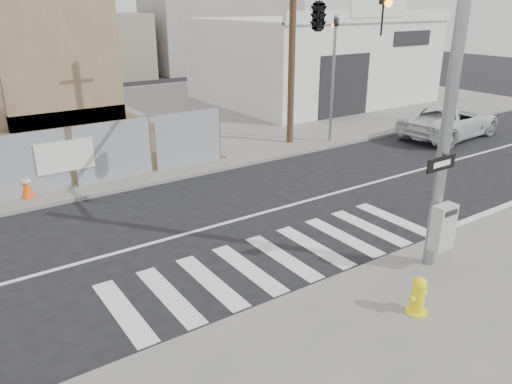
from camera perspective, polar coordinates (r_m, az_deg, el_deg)
ground at (r=14.05m, az=-3.17°, el=-3.48°), size 100.00×100.00×0.00m
sidewalk_far at (r=26.46m, az=-19.37°, el=7.18°), size 50.00×20.00×0.12m
signal_pole at (r=12.79m, az=11.44°, el=15.96°), size 0.96×5.87×7.00m
far_signal_pole at (r=21.48m, az=8.88°, el=14.45°), size 0.16×0.20×5.60m
concrete_wall_right at (r=25.90m, az=-21.40°, el=14.14°), size 5.50×1.30×8.00m
auto_shop at (r=31.75m, az=6.38°, el=14.85°), size 12.00×10.20×5.95m
utility_pole_right at (r=21.06m, az=4.22°, el=19.22°), size 1.60×0.28×10.00m
fire_hydrant at (r=10.28m, az=18.04°, el=-11.18°), size 0.49×0.48×0.78m
suv at (r=24.54m, az=21.31°, el=7.59°), size 5.60×2.97×1.50m
traffic_cone_c at (r=17.01m, az=-24.78°, el=0.80°), size 0.54×0.54×0.80m
traffic_cone_d at (r=18.11m, az=-12.67°, el=3.28°), size 0.46×0.46×0.72m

